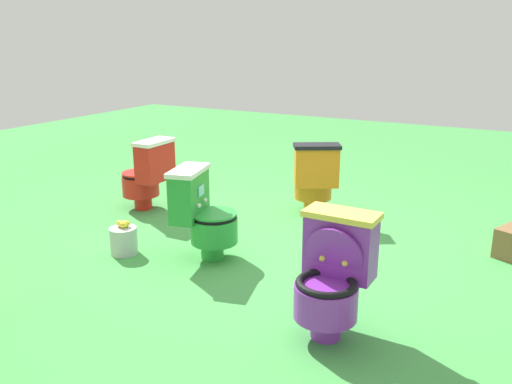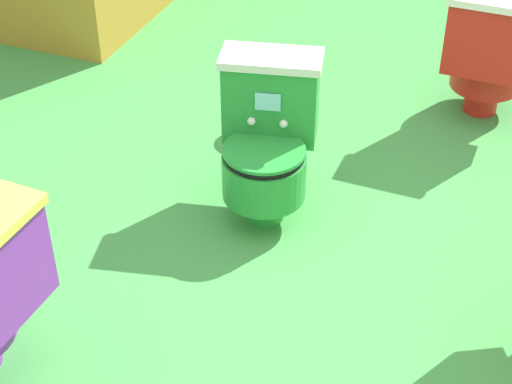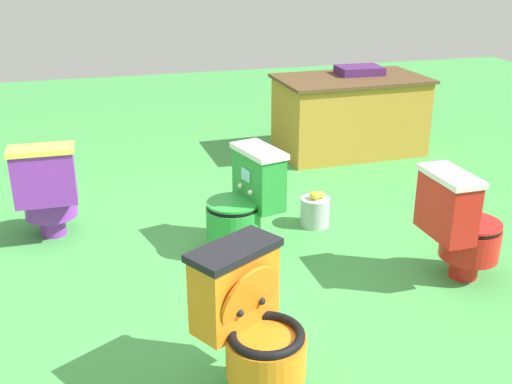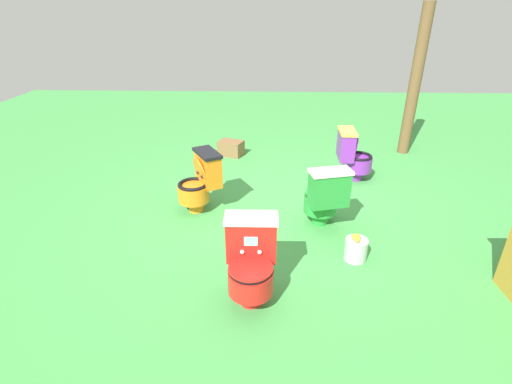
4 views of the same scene
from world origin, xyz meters
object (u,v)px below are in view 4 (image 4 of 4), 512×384
Objects in this scene: wooden_post at (415,83)px; lemon_bucket at (356,249)px; toilet_green at (324,197)px; toilet_red at (251,261)px; toilet_orange at (200,181)px; toilet_purple at (353,155)px; small_crate at (231,148)px.

lemon_bucket is at bearing -24.81° from wooden_post.
lemon_bucket is at bearing -82.32° from toilet_green.
toilet_green is (-1.18, 0.74, 0.00)m from toilet_red.
wooden_post is (-2.10, 3.08, 0.77)m from toilet_orange.
toilet_purple is 1.89× the size of small_crate.
toilet_red and toilet_orange have the same top height.
toilet_purple is 2.03m from small_crate.
toilet_orange is 1.88m from small_crate.
toilet_purple is at bearing -94.52° from toilet_orange.
small_crate is (0.24, -2.90, -1.03)m from wooden_post.
wooden_post reaches higher than lemon_bucket.
lemon_bucket is (0.96, 1.66, -0.26)m from toilet_orange.
lemon_bucket is (-0.57, 0.99, -0.25)m from toilet_red.
wooden_post is (-3.63, 2.41, 0.78)m from toilet_red.
toilet_green reaches higher than lemon_bucket.
toilet_red is at bearing -60.22° from lemon_bucket.
toilet_green is 0.32× the size of wooden_post.
toilet_purple is 1.78m from wooden_post.
wooden_post reaches higher than toilet_green.
wooden_post reaches higher than toilet_purple.
toilet_purple reaches higher than small_crate.
toilet_orange is 0.32× the size of wooden_post.
wooden_post reaches higher than toilet_red.
toilet_red reaches higher than small_crate.
toilet_green is 0.71m from lemon_bucket.
toilet_red is 4.42m from wooden_post.
wooden_post is at bearing 94.82° from small_crate.
small_crate is at bearing -35.70° from toilet_orange.
toilet_green is at bearing -123.03° from toilet_red.
wooden_post is at bearing -124.38° from toilet_red.
toilet_orange is at bearing 151.87° from toilet_green.
toilet_red is at bearing -136.56° from toilet_green.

